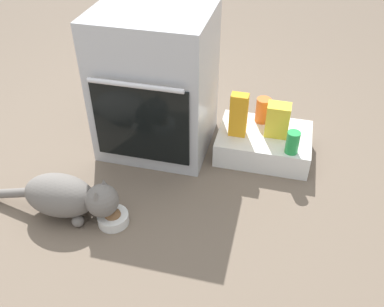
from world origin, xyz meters
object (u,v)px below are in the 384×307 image
at_px(oven, 156,83).
at_px(juice_carton, 239,115).
at_px(soda_can, 293,142).
at_px(sauce_jar, 263,110).
at_px(food_bowl, 113,218).
at_px(cat, 67,196).
at_px(snack_bag, 278,120).
at_px(pantry_cabinet, 264,143).

distance_m(oven, juice_carton, 0.46).
distance_m(oven, soda_can, 0.76).
distance_m(oven, sauce_jar, 0.61).
height_order(juice_carton, soda_can, juice_carton).
bearing_deg(food_bowl, sauce_jar, 54.19).
distance_m(sauce_jar, juice_carton, 0.20).
bearing_deg(cat, sauce_jar, 45.20).
bearing_deg(oven, soda_can, -7.59).
relative_size(snack_bag, juice_carton, 0.75).
relative_size(sauce_jar, juice_carton, 0.58).
bearing_deg(juice_carton, pantry_cabinet, 16.35).
bearing_deg(juice_carton, cat, -136.39).
height_order(pantry_cabinet, snack_bag, snack_bag).
bearing_deg(snack_bag, soda_can, -57.39).
distance_m(pantry_cabinet, cat, 1.07).
bearing_deg(food_bowl, soda_can, 36.15).
bearing_deg(sauce_jar, soda_can, -54.77).
bearing_deg(snack_bag, juice_carton, -166.73).
bearing_deg(pantry_cabinet, snack_bag, 5.01).
bearing_deg(juice_carton, food_bowl, -125.79).
distance_m(food_bowl, cat, 0.23).
distance_m(juice_carton, soda_can, 0.31).
relative_size(food_bowl, soda_can, 1.18).
xyz_separation_m(juice_carton, soda_can, (0.29, -0.09, -0.06)).
distance_m(pantry_cabinet, juice_carton, 0.24).
distance_m(cat, snack_bag, 1.12).
distance_m(food_bowl, soda_can, 0.95).
relative_size(pantry_cabinet, food_bowl, 3.49).
bearing_deg(snack_bag, cat, -141.77).
xyz_separation_m(pantry_cabinet, juice_carton, (-0.15, -0.04, 0.19)).
relative_size(cat, sauce_jar, 5.06).
relative_size(pantry_cabinet, snack_bag, 2.75).
bearing_deg(sauce_jar, snack_bag, -51.70).
relative_size(pantry_cabinet, sauce_jar, 3.54).
bearing_deg(food_bowl, pantry_cabinet, 48.38).
xyz_separation_m(cat, sauce_jar, (0.79, 0.80, 0.09)).
bearing_deg(pantry_cabinet, juice_carton, -163.65).
relative_size(cat, soda_can, 5.91).
xyz_separation_m(cat, juice_carton, (0.67, 0.64, 0.14)).
xyz_separation_m(oven, cat, (-0.23, -0.65, -0.27)).
height_order(cat, snack_bag, snack_bag).
bearing_deg(soda_can, sauce_jar, 125.23).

